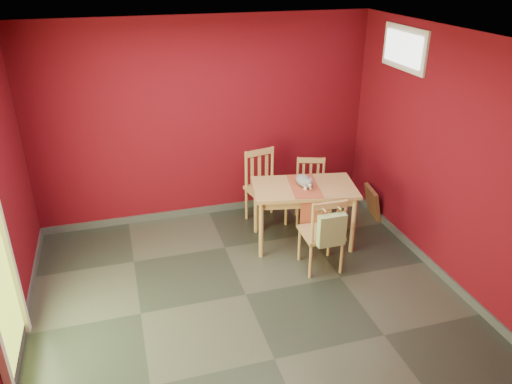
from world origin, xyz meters
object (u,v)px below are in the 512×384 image
object	(u,v)px
chair_far_left	(265,187)
chair_far_right	(311,191)
tote_bag	(332,230)
cat	(304,179)
picture_frame	(373,202)
dining_table	(304,193)
chair_near	(323,233)

from	to	relation	value
chair_far_left	chair_far_right	size ratio (longest dim) A/B	1.14
tote_bag	cat	distance (m)	0.92
chair_far_left	tote_bag	bearing A→B (deg)	-79.53
picture_frame	dining_table	bearing A→B (deg)	-162.56
chair_near	tote_bag	distance (m)	0.27
chair_far_left	tote_bag	size ratio (longest dim) A/B	2.28
chair_far_right	chair_near	size ratio (longest dim) A/B	0.93
chair_far_right	cat	world-z (taller)	cat
tote_bag	cat	world-z (taller)	cat
chair_far_right	chair_near	distance (m)	1.19
cat	picture_frame	bearing A→B (deg)	7.86
dining_table	chair_far_right	distance (m)	0.64
dining_table	chair_near	distance (m)	0.67
chair_far_right	cat	bearing A→B (deg)	-122.19
dining_table	picture_frame	bearing A→B (deg)	17.44
cat	picture_frame	xyz separation A→B (m)	(1.19, 0.35, -0.66)
tote_bag	picture_frame	world-z (taller)	tote_bag
chair_far_left	chair_far_right	bearing A→B (deg)	-15.38
tote_bag	picture_frame	xyz separation A→B (m)	(1.21, 1.23, -0.43)
chair_near	tote_bag	world-z (taller)	chair_near
cat	chair_far_left	bearing A→B (deg)	106.32
cat	chair_far_right	bearing A→B (deg)	49.41
dining_table	chair_far_right	xyz separation A→B (m)	(0.31, 0.51, -0.24)
chair_far_right	tote_bag	distance (m)	1.42
dining_table	tote_bag	size ratio (longest dim) A/B	3.11
dining_table	picture_frame	size ratio (longest dim) A/B	3.11
chair_far_right	tote_bag	size ratio (longest dim) A/B	2.00
chair_far_right	chair_near	xyz separation A→B (m)	(-0.31, -1.14, 0.03)
tote_bag	cat	size ratio (longest dim) A/B	1.22
chair_far_right	picture_frame	size ratio (longest dim) A/B	2.00
chair_near	chair_far_left	bearing A→B (deg)	102.38
tote_bag	chair_far_right	bearing A→B (deg)	76.89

